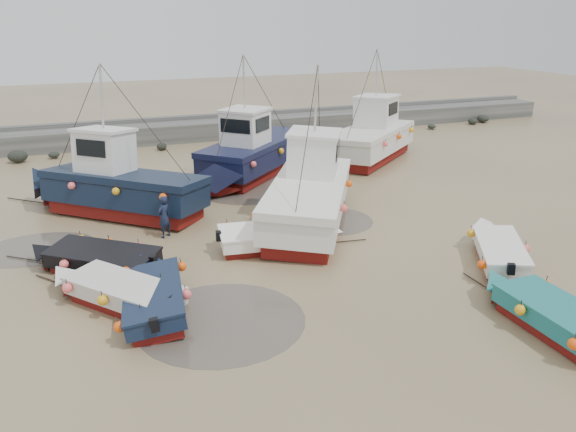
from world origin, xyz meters
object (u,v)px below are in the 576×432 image
at_px(dinghy_3, 499,247).
at_px(dinghy_5, 276,235).
at_px(cabin_boat_3, 374,136).
at_px(person, 166,237).
at_px(dinghy_4, 95,256).
at_px(cabin_boat_1, 310,190).
at_px(cabin_boat_2, 250,153).
at_px(dinghy_2, 547,308).
at_px(dinghy_1, 156,291).
at_px(cabin_boat_0, 111,184).
at_px(dinghy_0, 115,288).

bearing_deg(dinghy_3, dinghy_5, -178.21).
height_order(cabin_boat_3, person, cabin_boat_3).
bearing_deg(dinghy_3, dinghy_4, -166.80).
relative_size(dinghy_5, cabin_boat_1, 0.53).
relative_size(cabin_boat_1, cabin_boat_2, 1.19).
relative_size(dinghy_4, person, 3.10).
bearing_deg(person, dinghy_2, 91.58).
xyz_separation_m(dinghy_4, person, (2.67, 2.23, -0.55)).
distance_m(dinghy_3, cabin_boat_3, 14.98).
bearing_deg(dinghy_1, cabin_boat_2, 68.39).
height_order(dinghy_5, cabin_boat_0, cabin_boat_0).
distance_m(dinghy_0, dinghy_3, 12.72).
distance_m(dinghy_2, dinghy_5, 9.25).
bearing_deg(dinghy_4, dinghy_2, -87.18).
relative_size(dinghy_1, dinghy_2, 1.04).
bearing_deg(dinghy_1, dinghy_4, 122.20).
bearing_deg(cabin_boat_0, cabin_boat_3, -31.14).
distance_m(dinghy_5, cabin_boat_2, 9.76).
bearing_deg(dinghy_4, cabin_boat_1, -38.50).
bearing_deg(dinghy_0, dinghy_5, -17.46).
distance_m(dinghy_3, cabin_boat_0, 15.55).
bearing_deg(cabin_boat_3, cabin_boat_1, -81.78).
bearing_deg(dinghy_1, cabin_boat_3, 49.70).
bearing_deg(person, dinghy_0, 27.05).
xyz_separation_m(dinghy_0, cabin_boat_3, (15.84, 13.06, 0.79)).
bearing_deg(dinghy_3, cabin_boat_1, 156.85).
height_order(dinghy_4, cabin_boat_0, cabin_boat_0).
height_order(dinghy_0, dinghy_3, same).
bearing_deg(dinghy_5, dinghy_2, 41.11).
bearing_deg(cabin_boat_1, dinghy_4, -136.78).
bearing_deg(cabin_boat_2, dinghy_5, 124.13).
bearing_deg(dinghy_4, dinghy_5, -55.13).
height_order(dinghy_0, person, dinghy_0).
bearing_deg(cabin_boat_1, dinghy_0, -120.20).
height_order(dinghy_4, cabin_boat_3, cabin_boat_3).
xyz_separation_m(dinghy_1, person, (1.13, 5.48, -0.55)).
bearing_deg(person, dinghy_4, 1.41).
distance_m(dinghy_4, cabin_boat_0, 5.78).
bearing_deg(dinghy_1, dinghy_5, 38.12).
distance_m(dinghy_4, person, 3.52).
xyz_separation_m(dinghy_2, cabin_boat_2, (-3.08, 17.25, 0.76)).
relative_size(dinghy_2, dinghy_3, 1.09).
xyz_separation_m(dinghy_0, cabin_boat_1, (8.15, 4.64, 0.75)).
xyz_separation_m(dinghy_2, dinghy_3, (1.73, 3.93, -0.00)).
bearing_deg(cabin_boat_0, dinghy_0, -142.64).
distance_m(dinghy_4, cabin_boat_2, 12.34).
height_order(dinghy_2, dinghy_5, same).
relative_size(dinghy_0, dinghy_1, 0.86).
height_order(dinghy_3, dinghy_5, same).
bearing_deg(person, dinghy_1, 39.92).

